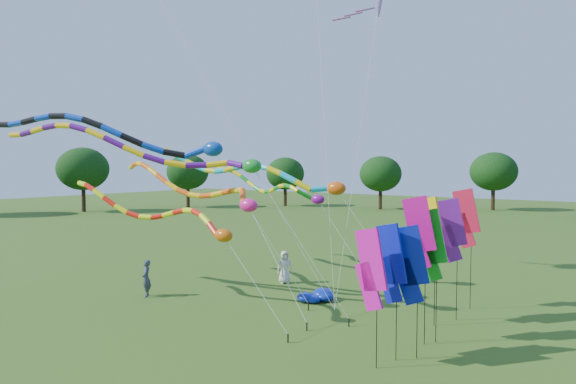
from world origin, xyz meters
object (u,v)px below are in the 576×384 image
Objects in this scene: blue_nylon_heap at (312,296)px; person_c at (368,256)px; person_b at (146,278)px; person_a at (285,267)px; tube_kite_red at (167,216)px; tube_kite_orange at (198,188)px.

blue_nylon_heap is 7.38m from person_c.
person_b is at bearing 156.29° from person_c.
person_a is at bearing 101.30° from person_b.
person_a is 0.99× the size of person_b.
tube_kite_red is at bearing -134.56° from blue_nylon_heap.
person_c is at bearing 96.80° from blue_nylon_heap.
tube_kite_orange is at bearing 159.63° from person_c.
tube_kite_red is 0.90× the size of tube_kite_orange.
person_a is at bearing 79.87° from tube_kite_red.
person_b is (-2.31, 0.73, -3.04)m from tube_kite_red.
tube_kite_red is at bearing -153.36° from person_a.
person_a is 5.69m from person_c.
blue_nylon_heap is 0.86× the size of person_a.
tube_kite_orange is 10.90m from person_c.
person_c is at bearing 77.37° from tube_kite_orange.
tube_kite_red is at bearing 167.62° from person_c.
tube_kite_orange reaches higher than person_a.
tube_kite_red reaches higher than person_c.
tube_kite_orange is 6.02m from person_a.
tube_kite_red is 7.63× the size of person_c.
blue_nylon_heap is at bearing -85.78° from person_a.
tube_kite_red is 7.17m from person_a.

